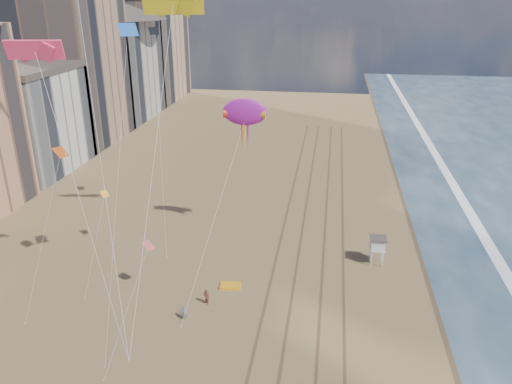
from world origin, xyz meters
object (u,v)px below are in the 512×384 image
grounded_kite (230,286)px  kite_flyer_b (206,297)px  kite_flyer_a (184,313)px  lifeguard_stand (378,244)px  show_kite (245,113)px

grounded_kite → kite_flyer_b: size_ratio=1.33×
grounded_kite → kite_flyer_a: 6.74m
grounded_kite → kite_flyer_b: bearing=-121.1°
lifeguard_stand → kite_flyer_a: size_ratio=2.17×
lifeguard_stand → show_kite: show_kite is taller
grounded_kite → show_kite: size_ratio=0.09×
lifeguard_stand → show_kite: size_ratio=0.14×
show_kite → kite_flyer_a: bearing=-100.1°
lifeguard_stand → kite_flyer_a: (-17.83, -12.85, -1.75)m
kite_flyer_b → show_kite: bearing=124.5°
kite_flyer_a → kite_flyer_b: 2.99m
show_kite → kite_flyer_b: show_kite is taller
grounded_kite → show_kite: 18.40m
kite_flyer_b → lifeguard_stand: bearing=72.6°
kite_flyer_a → kite_flyer_b: kite_flyer_b is taller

